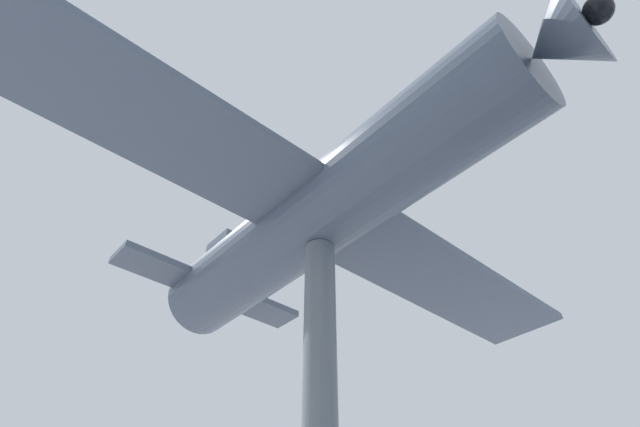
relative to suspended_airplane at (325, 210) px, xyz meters
name	(u,v)px	position (x,y,z in m)	size (l,w,h in m)	color
suspended_airplane	(325,210)	(0.00, 0.00, 0.00)	(16.85, 11.59, 2.81)	#4C5666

